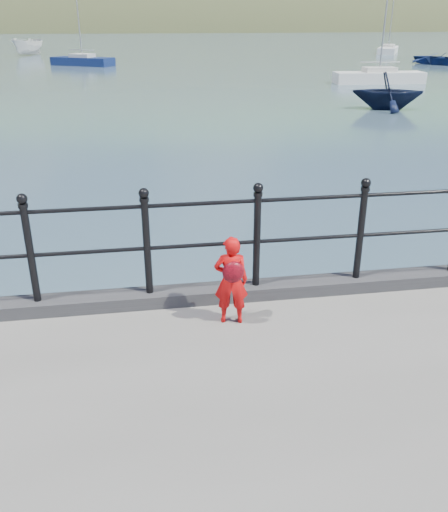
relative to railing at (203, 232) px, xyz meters
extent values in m
plane|color=#2D4251|center=(0.00, 0.15, -1.82)|extent=(600.00, 600.00, 0.00)
cube|color=#28282B|center=(0.00, 0.00, -0.75)|extent=(60.00, 0.30, 0.15)
cylinder|color=black|center=(0.00, 0.00, -0.15)|extent=(18.00, 0.04, 0.04)
cylinder|color=black|center=(0.00, 0.00, 0.32)|extent=(18.00, 0.04, 0.04)
cylinder|color=black|center=(-1.80, 0.00, -0.15)|extent=(0.08, 0.08, 1.05)
sphere|color=black|center=(-1.80, 0.00, 0.47)|extent=(0.11, 0.11, 0.11)
cylinder|color=black|center=(-0.60, 0.00, -0.15)|extent=(0.08, 0.08, 1.05)
sphere|color=black|center=(-0.60, 0.00, 0.47)|extent=(0.11, 0.11, 0.11)
cylinder|color=black|center=(0.60, 0.00, -0.15)|extent=(0.08, 0.08, 1.05)
sphere|color=black|center=(0.60, 0.00, 0.47)|extent=(0.11, 0.11, 0.11)
cylinder|color=black|center=(1.80, 0.00, -0.15)|extent=(0.08, 0.08, 1.05)
sphere|color=black|center=(1.80, 0.00, 0.47)|extent=(0.11, 0.11, 0.11)
ellipsoid|color=#333A21|center=(20.00, 195.15, -17.22)|extent=(400.00, 100.00, 88.00)
ellipsoid|color=#387026|center=(60.00, 255.15, -29.12)|extent=(600.00, 180.00, 156.00)
cube|color=silver|center=(-35.00, 181.15, 1.18)|extent=(9.00, 6.00, 6.00)
cube|color=#4C4744|center=(-35.00, 181.15, 5.18)|extent=(9.50, 6.50, 2.00)
cube|color=silver|center=(-12.00, 181.15, 1.18)|extent=(9.00, 6.00, 6.00)
cube|color=#4C4744|center=(-12.00, 181.15, 5.18)|extent=(9.50, 6.50, 2.00)
cube|color=silver|center=(18.00, 181.15, 1.18)|extent=(9.00, 6.00, 6.00)
cube|color=#4C4744|center=(18.00, 181.15, 5.18)|extent=(9.50, 6.50, 2.00)
cube|color=silver|center=(45.00, 181.15, 1.18)|extent=(9.00, 6.00, 6.00)
cube|color=#4C4744|center=(45.00, 181.15, 5.18)|extent=(9.50, 6.50, 2.00)
imported|color=red|center=(0.23, -0.51, -0.35)|extent=(0.38, 0.28, 0.96)
ellipsoid|color=red|center=(0.23, -0.64, -0.19)|extent=(0.22, 0.11, 0.23)
imported|color=#12204F|center=(26.80, 42.72, -1.32)|extent=(5.19, 5.89, 1.01)
imported|color=silver|center=(-12.04, 61.82, -0.90)|extent=(3.79, 5.06, 1.84)
imported|color=black|center=(10.89, 18.92, -0.99)|extent=(3.79, 3.50, 1.66)
cube|color=white|center=(29.34, 59.14, -1.57)|extent=(5.13, 7.20, 0.90)
cube|color=beige|center=(29.34, 59.14, -1.07)|extent=(2.39, 2.85, 0.50)
cylinder|color=#A5A5A8|center=(29.34, 59.14, 3.47)|extent=(0.10, 0.10, 9.19)
cylinder|color=#A5A5A8|center=(29.34, 59.14, -0.52)|extent=(1.59, 2.85, 0.06)
cube|color=navy|center=(-4.99, 46.59, -1.57)|extent=(5.77, 4.54, 0.90)
cube|color=beige|center=(-4.99, 46.59, -1.07)|extent=(2.36, 2.13, 0.50)
cylinder|color=#A5A5A8|center=(-4.99, 46.59, 2.56)|extent=(0.10, 0.10, 7.37)
cylinder|color=#A5A5A8|center=(-4.99, 46.59, -0.52)|extent=(2.20, 1.40, 0.06)
cube|color=silver|center=(15.05, 29.28, -1.57)|extent=(5.85, 1.92, 0.90)
cube|color=beige|center=(15.05, 29.28, -1.07)|extent=(2.08, 1.23, 0.50)
cylinder|color=#A5A5A8|center=(15.05, 29.28, 2.43)|extent=(0.10, 0.10, 7.10)
cylinder|color=#A5A5A8|center=(15.05, 29.28, -0.52)|extent=(2.59, 0.21, 0.06)
camera|label=1|loc=(-0.63, -5.39, 2.12)|focal=38.00mm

